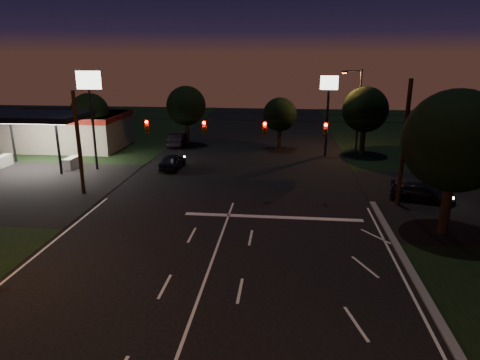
# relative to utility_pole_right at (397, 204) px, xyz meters

# --- Properties ---
(ground) EXTENTS (140.00, 140.00, 0.00)m
(ground) POSITION_rel_utility_pole_right_xyz_m (-12.00, -15.00, 0.00)
(ground) COLOR black
(ground) RESTS_ON ground
(stop_bar) EXTENTS (12.00, 0.50, 0.01)m
(stop_bar) POSITION_rel_utility_pole_right_xyz_m (-9.00, -3.50, 0.01)
(stop_bar) COLOR silver
(stop_bar) RESTS_ON ground
(utility_pole_right) EXTENTS (0.30, 0.30, 9.00)m
(utility_pole_right) POSITION_rel_utility_pole_right_xyz_m (0.00, 0.00, 0.00)
(utility_pole_right) COLOR black
(utility_pole_right) RESTS_ON ground
(utility_pole_left) EXTENTS (0.28, 0.28, 8.00)m
(utility_pole_left) POSITION_rel_utility_pole_right_xyz_m (-24.00, 0.00, 0.00)
(utility_pole_left) COLOR black
(utility_pole_left) RESTS_ON ground
(signal_span) EXTENTS (24.00, 0.40, 1.56)m
(signal_span) POSITION_rel_utility_pole_right_xyz_m (-12.00, -0.04, 5.50)
(signal_span) COLOR black
(signal_span) RESTS_ON ground
(gas_station) EXTENTS (14.20, 16.10, 5.25)m
(gas_station) POSITION_rel_utility_pole_right_xyz_m (-33.86, 15.39, 2.38)
(gas_station) COLOR gray
(gas_station) RESTS_ON ground
(pole_sign_left_near) EXTENTS (2.20, 0.30, 9.10)m
(pole_sign_left_near) POSITION_rel_utility_pole_right_xyz_m (-26.00, 7.00, 6.98)
(pole_sign_left_near) COLOR black
(pole_sign_left_near) RESTS_ON ground
(pole_sign_right) EXTENTS (1.80, 0.30, 8.40)m
(pole_sign_right) POSITION_rel_utility_pole_right_xyz_m (-4.00, 15.00, 6.24)
(pole_sign_right) COLOR black
(pole_sign_right) RESTS_ON ground
(street_light_right_far) EXTENTS (2.20, 0.35, 9.00)m
(street_light_right_far) POSITION_rel_utility_pole_right_xyz_m (-0.76, 17.00, 5.24)
(street_light_right_far) COLOR black
(street_light_right_far) RESTS_ON ground
(tree_right_near) EXTENTS (6.00, 6.00, 8.76)m
(tree_right_near) POSITION_rel_utility_pole_right_xyz_m (1.53, -4.83, 5.68)
(tree_right_near) COLOR black
(tree_right_near) RESTS_ON ground
(tree_far_a) EXTENTS (4.20, 4.20, 6.42)m
(tree_far_a) POSITION_rel_utility_pole_right_xyz_m (-29.98, 15.12, 4.26)
(tree_far_a) COLOR black
(tree_far_a) RESTS_ON ground
(tree_far_b) EXTENTS (4.60, 4.60, 6.98)m
(tree_far_b) POSITION_rel_utility_pole_right_xyz_m (-19.98, 19.13, 4.61)
(tree_far_b) COLOR black
(tree_far_b) RESTS_ON ground
(tree_far_c) EXTENTS (3.80, 3.80, 5.86)m
(tree_far_c) POSITION_rel_utility_pole_right_xyz_m (-8.98, 18.10, 3.90)
(tree_far_c) COLOR black
(tree_far_c) RESTS_ON ground
(tree_far_d) EXTENTS (4.80, 4.80, 7.30)m
(tree_far_d) POSITION_rel_utility_pole_right_xyz_m (0.02, 16.13, 4.83)
(tree_far_d) COLOR black
(tree_far_d) RESTS_ON ground
(tree_far_e) EXTENTS (4.00, 4.00, 6.18)m
(tree_far_e) POSITION_rel_utility_pole_right_xyz_m (8.02, 14.11, 4.11)
(tree_far_e) COLOR black
(tree_far_e) RESTS_ON ground
(car_oncoming_a) EXTENTS (1.93, 4.32, 1.44)m
(car_oncoming_a) POSITION_rel_utility_pole_right_xyz_m (-18.96, 8.07, 0.72)
(car_oncoming_a) COLOR black
(car_oncoming_a) RESTS_ON ground
(car_oncoming_b) EXTENTS (1.79, 4.85, 1.58)m
(car_oncoming_b) POSITION_rel_utility_pole_right_xyz_m (-21.00, 18.48, 0.79)
(car_oncoming_b) COLOR black
(car_oncoming_b) RESTS_ON ground
(car_cross) EXTENTS (4.94, 3.05, 1.34)m
(car_cross) POSITION_rel_utility_pole_right_xyz_m (1.97, 0.90, 0.67)
(car_cross) COLOR black
(car_cross) RESTS_ON ground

